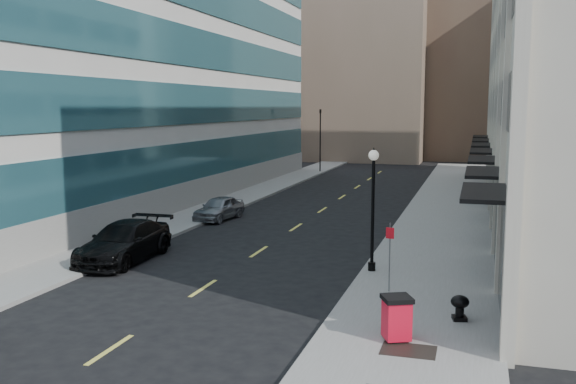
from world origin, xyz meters
The scene contains 17 objects.
ground centered at (0.00, 0.00, 0.00)m, with size 160.00×160.00×0.00m, color black.
sidewalk_right centered at (7.50, 20.00, 0.07)m, with size 5.00×80.00×0.15m, color gray.
sidewalk_left centered at (-6.50, 20.00, 0.07)m, with size 3.00×80.00×0.15m, color gray.
building_left centered at (-15.95, 27.00, 9.99)m, with size 16.14×46.00×20.00m.
skyline_tan_near centered at (-4.00, 68.00, 14.00)m, with size 14.00×18.00×28.00m, color #7C6451.
skyline_brown centered at (8.00, 72.00, 17.00)m, with size 12.00×16.00×34.00m, color brown.
skyline_tan_far centered at (-14.00, 78.00, 11.00)m, with size 12.00×14.00×22.00m, color #7C6451.
skyline_stone centered at (18.00, 66.00, 10.00)m, with size 10.00×14.00×20.00m, color beige.
grate_far centered at (7.60, 3.80, 0.15)m, with size 1.40×1.00×0.01m, color black.
road_centerline centered at (0.00, 17.00, 0.01)m, with size 0.15×68.20×0.01m.
traffic_signal centered at (-5.50, 48.00, 5.72)m, with size 0.66×0.66×6.98m.
car_black_pickup centered at (-4.80, 10.82, 0.80)m, with size 2.24×5.52×1.60m, color black.
car_silver_sedan centered at (-4.80, 21.00, 0.67)m, with size 1.58×3.92×1.33m, color gray.
trash_bin centered at (7.20, 4.46, 0.80)m, with size 0.99×0.99×1.21m.
lamppost centered at (5.39, 11.59, 2.92)m, with size 0.39×0.39×4.71m.
sign_post centered at (6.40, 8.98, 1.67)m, with size 0.28×0.07×2.36m.
urn_planter centered at (8.78, 6.62, 0.60)m, with size 0.54×0.54×0.74m.
Camera 1 is at (9.11, -12.20, 6.36)m, focal length 40.00 mm.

